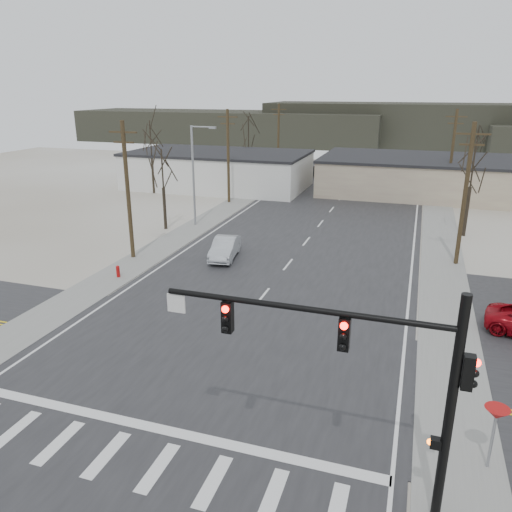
{
  "coord_description": "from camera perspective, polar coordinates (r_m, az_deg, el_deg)",
  "views": [
    {
      "loc": [
        8.35,
        -18.85,
        12.13
      ],
      "look_at": [
        -0.43,
        7.91,
        2.6
      ],
      "focal_mm": 35.0,
      "sensor_mm": 36.0,
      "label": 1
    }
  ],
  "objects": [
    {
      "name": "hill_center",
      "position": [
        115.3,
        22.08,
        13.59
      ],
      "size": [
        80.0,
        18.0,
        9.0
      ],
      "primitive_type": "cube",
      "color": "#333026",
      "rests_on": "ground"
    },
    {
      "name": "cross_road",
      "position": [
        23.91,
        -5.04,
        -11.81
      ],
      "size": [
        90.0,
        10.0,
        0.04
      ],
      "primitive_type": "cube",
      "color": "#242326",
      "rests_on": "ground"
    },
    {
      "name": "sedan_crossing",
      "position": [
        37.18,
        -3.58,
        0.93
      ],
      "size": [
        2.33,
        4.83,
        1.53
      ],
      "primitive_type": "imported",
      "rotation": [
        0.0,
        0.0,
        0.16
      ],
      "color": "#AAAFB5",
      "rests_on": "main_road"
    },
    {
      "name": "tree_left_near",
      "position": [
        44.86,
        -10.65,
        9.53
      ],
      "size": [
        3.3,
        3.3,
        7.35
      ],
      "color": "#2B231A",
      "rests_on": "ground"
    },
    {
      "name": "ground",
      "position": [
        23.92,
        -5.04,
        -11.85
      ],
      "size": [
        140.0,
        140.0,
        0.0
      ],
      "primitive_type": "plane",
      "color": "silver",
      "rests_on": "ground"
    },
    {
      "name": "yield_sign",
      "position": [
        18.62,
        25.77,
        -16.12
      ],
      "size": [
        0.8,
        0.8,
        2.35
      ],
      "color": "gray",
      "rests_on": "ground"
    },
    {
      "name": "fire_hydrant",
      "position": [
        34.66,
        -15.49,
        -1.7
      ],
      "size": [
        0.24,
        0.24,
        0.87
      ],
      "color": "#A50C0C",
      "rests_on": "ground"
    },
    {
      "name": "upole_left_d",
      "position": [
        73.9,
        2.57,
        13.31
      ],
      "size": [
        2.2,
        0.3,
        10.0
      ],
      "color": "#3E301D",
      "rests_on": "ground"
    },
    {
      "name": "tree_right_mid",
      "position": [
        45.47,
        23.55,
        9.33
      ],
      "size": [
        3.74,
        3.74,
        8.33
      ],
      "color": "#2B231A",
      "rests_on": "ground"
    },
    {
      "name": "building_right_far",
      "position": [
        63.66,
        19.65,
        8.61
      ],
      "size": [
        26.3,
        14.3,
        4.3
      ],
      "color": "#B9AD8D",
      "rests_on": "ground"
    },
    {
      "name": "upole_left_c",
      "position": [
        55.02,
        -3.2,
        11.46
      ],
      "size": [
        2.2,
        0.3,
        10.0
      ],
      "color": "#3E301D",
      "rests_on": "ground"
    },
    {
      "name": "sidewalk_left",
      "position": [
        44.89,
        -7.55,
        2.89
      ],
      "size": [
        3.0,
        90.0,
        0.06
      ],
      "primitive_type": "cube",
      "color": "gray",
      "rests_on": "ground"
    },
    {
      "name": "car_far_b",
      "position": [
        72.72,
        6.15,
        9.61
      ],
      "size": [
        2.14,
        4.48,
        1.48
      ],
      "primitive_type": "imported",
      "rotation": [
        0.0,
        0.0,
        -0.09
      ],
      "color": "black",
      "rests_on": "main_road"
    },
    {
      "name": "main_road",
      "position": [
        36.91,
        4.07,
        -0.5
      ],
      "size": [
        18.0,
        110.0,
        0.05
      ],
      "primitive_type": "cube",
      "color": "#242326",
      "rests_on": "ground"
    },
    {
      "name": "tree_left_far",
      "position": [
        68.84,
        -0.87,
        13.82
      ],
      "size": [
        3.96,
        3.96,
        8.82
      ],
      "color": "#2B231A",
      "rests_on": "ground"
    },
    {
      "name": "tree_left_mid",
      "position": [
        61.23,
        -11.95,
        12.82
      ],
      "size": [
        3.96,
        3.96,
        8.82
      ],
      "color": "#2B231A",
      "rests_on": "ground"
    },
    {
      "name": "upole_right_a",
      "position": [
        37.62,
        22.8,
        6.67
      ],
      "size": [
        2.2,
        0.3,
        10.0
      ],
      "color": "#3E301D",
      "rests_on": "ground"
    },
    {
      "name": "tree_right_far",
      "position": [
        71.46,
        23.97,
        11.88
      ],
      "size": [
        3.52,
        3.52,
        7.84
      ],
      "color": "#2B231A",
      "rests_on": "ground"
    },
    {
      "name": "upole_left_b",
      "position": [
        37.33,
        -14.46,
        7.45
      ],
      "size": [
        2.2,
        0.3,
        10.0
      ],
      "color": "#3E301D",
      "rests_on": "ground"
    },
    {
      "name": "building_left_far",
      "position": [
        64.45,
        -4.32,
        9.83
      ],
      "size": [
        22.3,
        12.3,
        4.5
      ],
      "color": "silver",
      "rests_on": "ground"
    },
    {
      "name": "hill_left",
      "position": [
        119.34,
        -3.29,
        14.52
      ],
      "size": [
        70.0,
        18.0,
        7.0
      ],
      "primitive_type": "cube",
      "color": "#333026",
      "rests_on": "ground"
    },
    {
      "name": "car_far_a",
      "position": [
        70.26,
        16.09,
        8.7
      ],
      "size": [
        3.47,
        5.67,
        1.54
      ],
      "primitive_type": "imported",
      "rotation": [
        0.0,
        0.0,
        3.41
      ],
      "color": "black",
      "rests_on": "main_road"
    },
    {
      "name": "traffic_signal_mast",
      "position": [
        14.69,
        14.16,
        -12.44
      ],
      "size": [
        8.95,
        0.43,
        7.2
      ],
      "color": "black",
      "rests_on": "ground"
    },
    {
      "name": "streetlight_main",
      "position": [
        45.66,
        -6.97,
        9.69
      ],
      "size": [
        2.4,
        0.25,
        9.0
      ],
      "color": "gray",
      "rests_on": "ground"
    },
    {
      "name": "upole_right_b",
      "position": [
        59.34,
        21.47,
        10.75
      ],
      "size": [
        2.2,
        0.3,
        10.0
      ],
      "color": "#3E301D",
      "rests_on": "ground"
    },
    {
      "name": "sidewalk_right",
      "position": [
        40.75,
        20.47,
        0.21
      ],
      "size": [
        3.0,
        90.0,
        0.06
      ],
      "primitive_type": "cube",
      "color": "gray",
      "rests_on": "ground"
    }
  ]
}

